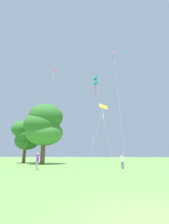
{
  "coord_description": "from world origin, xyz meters",
  "views": [
    {
      "loc": [
        -0.81,
        -5.13,
        1.48
      ],
      "look_at": [
        -8.05,
        31.15,
        11.32
      ],
      "focal_mm": 26.48,
      "sensor_mm": 36.0,
      "label": 1
    }
  ],
  "objects_px": {
    "kite_purple_streamer": "(114,58)",
    "kite_red_high": "(54,74)",
    "person_foreground_watcher": "(37,160)",
    "tree_left_oak": "(26,134)",
    "person_with_spool": "(122,160)",
    "tree_right_cluster": "(44,125)",
    "kite_black_large": "(43,111)",
    "kite_white_distant": "(96,78)",
    "kite_yellow_diamond": "(103,109)",
    "kite_teal_box": "(96,81)"
  },
  "relations": [
    {
      "from": "tree_right_cluster",
      "to": "kite_white_distant",
      "type": "bearing_deg",
      "value": 68.46
    },
    {
      "from": "kite_teal_box",
      "to": "kite_black_large",
      "type": "distance_m",
      "value": 13.52
    },
    {
      "from": "kite_black_large",
      "to": "kite_red_high",
      "type": "relative_size",
      "value": 0.54
    },
    {
      "from": "kite_red_high",
      "to": "person_foreground_watcher",
      "type": "xyz_separation_m",
      "value": [
        6.6,
        -18.89,
        -20.8
      ]
    },
    {
      "from": "kite_white_distant",
      "to": "kite_purple_streamer",
      "type": "xyz_separation_m",
      "value": [
        5.91,
        -12.35,
        -1.46
      ]
    },
    {
      "from": "kite_purple_streamer",
      "to": "kite_black_large",
      "type": "height_order",
      "value": "kite_purple_streamer"
    },
    {
      "from": "person_foreground_watcher",
      "to": "kite_purple_streamer",
      "type": "bearing_deg",
      "value": 63.86
    },
    {
      "from": "kite_white_distant",
      "to": "kite_yellow_diamond",
      "type": "xyz_separation_m",
      "value": [
        3.03,
        -14.09,
        -14.38
      ]
    },
    {
      "from": "person_with_spool",
      "to": "tree_left_oak",
      "type": "xyz_separation_m",
      "value": [
        -19.48,
        10.86,
        4.95
      ]
    },
    {
      "from": "person_foreground_watcher",
      "to": "kite_teal_box",
      "type": "bearing_deg",
      "value": 70.16
    },
    {
      "from": "kite_purple_streamer",
      "to": "kite_red_high",
      "type": "relative_size",
      "value": 1.11
    },
    {
      "from": "kite_teal_box",
      "to": "kite_yellow_diamond",
      "type": "xyz_separation_m",
      "value": [
        1.11,
        2.82,
        -5.32
      ]
    },
    {
      "from": "tree_left_oak",
      "to": "kite_red_high",
      "type": "bearing_deg",
      "value": 46.47
    },
    {
      "from": "kite_teal_box",
      "to": "person_foreground_watcher",
      "type": "distance_m",
      "value": 20.89
    },
    {
      "from": "person_foreground_watcher",
      "to": "tree_right_cluster",
      "type": "distance_m",
      "value": 13.38
    },
    {
      "from": "kite_teal_box",
      "to": "tree_left_oak",
      "type": "relative_size",
      "value": 1.95
    },
    {
      "from": "kite_teal_box",
      "to": "kite_red_high",
      "type": "relative_size",
      "value": 0.73
    },
    {
      "from": "person_with_spool",
      "to": "kite_teal_box",
      "type": "bearing_deg",
      "value": 114.1
    },
    {
      "from": "kite_white_distant",
      "to": "kite_black_large",
      "type": "xyz_separation_m",
      "value": [
        -10.37,
        -14.54,
        -14.16
      ]
    },
    {
      "from": "kite_yellow_diamond",
      "to": "kite_black_large",
      "type": "bearing_deg",
      "value": -178.11
    },
    {
      "from": "kite_black_large",
      "to": "kite_yellow_diamond",
      "type": "bearing_deg",
      "value": 1.89
    },
    {
      "from": "kite_teal_box",
      "to": "person_with_spool",
      "type": "bearing_deg",
      "value": -65.9
    },
    {
      "from": "kite_purple_streamer",
      "to": "kite_yellow_diamond",
      "type": "xyz_separation_m",
      "value": [
        -2.88,
        -1.74,
        -12.92
      ]
    },
    {
      "from": "kite_red_high",
      "to": "person_with_spool",
      "type": "distance_m",
      "value": 30.09
    },
    {
      "from": "person_with_spool",
      "to": "person_foreground_watcher",
      "type": "xyz_separation_m",
      "value": [
        -9.08,
        -4.03,
        0.15
      ]
    },
    {
      "from": "kite_purple_streamer",
      "to": "kite_white_distant",
      "type": "bearing_deg",
      "value": 115.58
    },
    {
      "from": "kite_purple_streamer",
      "to": "tree_right_cluster",
      "type": "relative_size",
      "value": 2.42
    },
    {
      "from": "kite_white_distant",
      "to": "kite_purple_streamer",
      "type": "height_order",
      "value": "kite_purple_streamer"
    },
    {
      "from": "person_with_spool",
      "to": "person_foreground_watcher",
      "type": "distance_m",
      "value": 9.94
    },
    {
      "from": "kite_teal_box",
      "to": "kite_black_large",
      "type": "xyz_separation_m",
      "value": [
        -12.29,
        2.37,
        -5.09
      ]
    },
    {
      "from": "kite_teal_box",
      "to": "kite_red_high",
      "type": "distance_m",
      "value": 13.85
    },
    {
      "from": "kite_black_large",
      "to": "kite_red_high",
      "type": "height_order",
      "value": "kite_red_high"
    },
    {
      "from": "person_with_spool",
      "to": "kite_yellow_diamond",
      "type": "bearing_deg",
      "value": 104.26
    },
    {
      "from": "kite_black_large",
      "to": "kite_purple_streamer",
      "type": "bearing_deg",
      "value": 7.65
    },
    {
      "from": "person_with_spool",
      "to": "tree_left_oak",
      "type": "bearing_deg",
      "value": 150.85
    },
    {
      "from": "kite_purple_streamer",
      "to": "kite_yellow_diamond",
      "type": "distance_m",
      "value": 13.36
    },
    {
      "from": "kite_red_high",
      "to": "tree_right_cluster",
      "type": "height_order",
      "value": "kite_red_high"
    },
    {
      "from": "kite_yellow_diamond",
      "to": "kite_black_large",
      "type": "relative_size",
      "value": 0.95
    },
    {
      "from": "kite_purple_streamer",
      "to": "kite_teal_box",
      "type": "bearing_deg",
      "value": -131.18
    },
    {
      "from": "person_with_spool",
      "to": "tree_right_cluster",
      "type": "xyz_separation_m",
      "value": [
        -13.77,
        7.03,
        6.05
      ]
    },
    {
      "from": "kite_purple_streamer",
      "to": "tree_left_oak",
      "type": "distance_m",
      "value": 26.55
    },
    {
      "from": "kite_white_distant",
      "to": "kite_yellow_diamond",
      "type": "relative_size",
      "value": 2.1
    },
    {
      "from": "kite_purple_streamer",
      "to": "kite_yellow_diamond",
      "type": "height_order",
      "value": "kite_purple_streamer"
    },
    {
      "from": "kite_white_distant",
      "to": "tree_left_oak",
      "type": "bearing_deg",
      "value": -130.72
    },
    {
      "from": "kite_white_distant",
      "to": "kite_red_high",
      "type": "bearing_deg",
      "value": -129.69
    },
    {
      "from": "kite_purple_streamer",
      "to": "person_with_spool",
      "type": "height_order",
      "value": "kite_purple_streamer"
    },
    {
      "from": "person_with_spool",
      "to": "kite_red_high",
      "type": "bearing_deg",
      "value": 136.54
    },
    {
      "from": "kite_red_high",
      "to": "person_foreground_watcher",
      "type": "relative_size",
      "value": 13.12
    },
    {
      "from": "kite_yellow_diamond",
      "to": "kite_teal_box",
      "type": "bearing_deg",
      "value": -111.47
    },
    {
      "from": "kite_purple_streamer",
      "to": "kite_red_high",
      "type": "xyz_separation_m",
      "value": [
        -15.45,
        0.86,
        -2.02
      ]
    }
  ]
}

